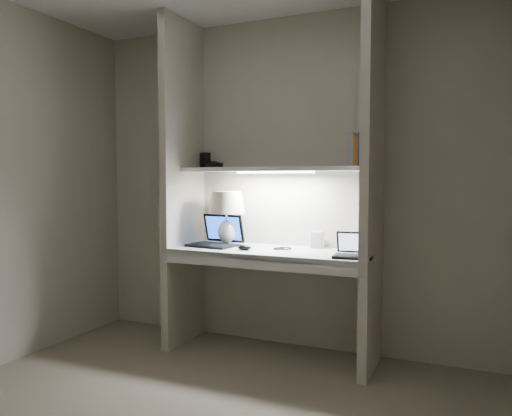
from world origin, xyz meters
The scene contains 17 objects.
back_wall centered at (0.00, 1.50, 1.25)m, with size 3.20×0.01×2.50m, color beige.
alcove_panel_left centered at (-0.73, 1.23, 1.25)m, with size 0.06×0.55×2.50m, color beige.
alcove_panel_right centered at (0.73, 1.23, 1.25)m, with size 0.06×0.55×2.50m, color beige.
desk centered at (0.00, 1.23, 0.75)m, with size 1.40×0.55×0.04m, color white.
desk_apron centered at (0.00, 0.96, 0.72)m, with size 1.46×0.03×0.10m, color silver.
shelf centered at (0.00, 1.32, 1.35)m, with size 1.40×0.36×0.03m, color silver.
strip_light centered at (0.00, 1.32, 1.33)m, with size 0.60×0.04×0.01m, color white.
table_lamp centered at (-0.39, 1.31, 1.05)m, with size 0.28×0.28×0.42m.
laptop_main centered at (-0.45, 1.25, 0.82)m, with size 0.38×0.34×0.24m.
laptop_netbook centered at (0.64, 1.12, 0.81)m, with size 0.27×0.24×0.16m.
speaker centered at (0.29, 1.44, 0.83)m, with size 0.09×0.06×0.13m, color silver.
mouse centered at (-0.15, 1.12, 0.79)m, with size 0.11×0.07×0.04m, color black.
cable_coil centered at (0.09, 1.28, 0.78)m, with size 0.10×0.10×0.01m, color black.
sticky_note centered at (-0.64, 1.16, 0.77)m, with size 0.07×0.07×0.00m, color yellow.
book_row centered at (0.65, 1.37, 1.47)m, with size 0.22×0.15×0.23m.
shelf_box centered at (-0.64, 1.41, 1.43)m, with size 0.07×0.05×0.12m, color black.
shelf_gadget centered at (-0.53, 1.35, 1.39)m, with size 0.12×0.09×0.05m, color black.
Camera 1 is at (1.36, -2.08, 1.28)m, focal length 35.00 mm.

